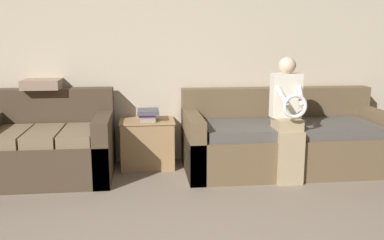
# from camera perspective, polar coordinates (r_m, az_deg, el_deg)

# --- Properties ---
(wall_back) EXTENTS (6.81, 0.06, 2.55)m
(wall_back) POSITION_cam_1_polar(r_m,az_deg,el_deg) (4.94, -3.25, 9.18)
(wall_back) COLOR beige
(wall_back) RESTS_ON ground_plane
(couch_main) EXTENTS (2.20, 0.97, 0.86)m
(couch_main) POSITION_cam_1_polar(r_m,az_deg,el_deg) (4.82, 12.20, -2.72)
(couch_main) COLOR brown
(couch_main) RESTS_ON ground_plane
(couch_side) EXTENTS (1.31, 0.94, 0.89)m
(couch_side) POSITION_cam_1_polar(r_m,az_deg,el_deg) (4.67, -18.63, -3.45)
(couch_side) COLOR #473828
(couch_side) RESTS_ON ground_plane
(child_left_seated) EXTENTS (0.30, 0.38, 1.24)m
(child_left_seated) POSITION_cam_1_polar(r_m,az_deg,el_deg) (4.34, 12.68, 0.73)
(child_left_seated) COLOR tan
(child_left_seated) RESTS_ON ground_plane
(side_shelf) EXTENTS (0.60, 0.46, 0.53)m
(side_shelf) POSITION_cam_1_polar(r_m,az_deg,el_deg) (4.80, -5.97, -3.02)
(side_shelf) COLOR #9E7A51
(side_shelf) RESTS_ON ground_plane
(book_stack) EXTENTS (0.23, 0.31, 0.12)m
(book_stack) POSITION_cam_1_polar(r_m,az_deg,el_deg) (4.72, -5.93, 0.74)
(book_stack) COLOR gray
(book_stack) RESTS_ON side_shelf
(throw_pillow) EXTENTS (0.39, 0.39, 0.10)m
(throw_pillow) POSITION_cam_1_polar(r_m,az_deg,el_deg) (4.90, -19.30, 4.57)
(throw_pillow) COLOR gray
(throw_pillow) RESTS_ON couch_side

